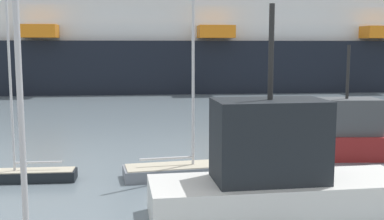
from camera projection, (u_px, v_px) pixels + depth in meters
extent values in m
cube|color=gray|center=(184.00, 171.00, 19.86)|extent=(5.13, 2.23, 0.48)
cube|color=beige|center=(184.00, 165.00, 19.83)|extent=(4.92, 2.09, 0.04)
cylinder|color=silver|center=(193.00, 64.00, 19.36)|extent=(0.12, 0.12, 8.42)
cylinder|color=silver|center=(167.00, 158.00, 19.62)|extent=(2.22, 0.45, 0.10)
cube|color=black|center=(24.00, 176.00, 19.21)|extent=(4.17, 1.04, 0.42)
cube|color=beige|center=(23.00, 171.00, 19.18)|extent=(4.01, 0.96, 0.04)
cylinder|color=silver|center=(11.00, 87.00, 18.70)|extent=(0.10, 0.10, 6.79)
cylinder|color=silver|center=(38.00, 162.00, 19.19)|extent=(1.87, 0.12, 0.08)
cylinder|color=silver|center=(21.00, 119.00, 8.89)|extent=(0.12, 0.12, 6.87)
cube|color=white|center=(280.00, 198.00, 15.24)|extent=(8.53, 3.33, 1.19)
cube|color=#1E2328|center=(269.00, 140.00, 14.93)|extent=(3.62, 2.28, 2.57)
cylinder|color=#262626|center=(271.00, 52.00, 14.56)|extent=(0.17, 0.17, 2.92)
cube|color=maroon|center=(352.00, 146.00, 23.31)|extent=(7.43, 2.51, 1.16)
cube|color=#4C5156|center=(346.00, 116.00, 23.10)|extent=(3.14, 1.80, 1.73)
cylinder|color=#262626|center=(348.00, 72.00, 22.82)|extent=(0.15, 0.15, 2.57)
cube|color=black|center=(278.00, 65.00, 62.45)|extent=(109.99, 19.67, 6.02)
cube|color=white|center=(279.00, 34.00, 61.92)|extent=(101.17, 17.48, 1.97)
cube|color=white|center=(280.00, 18.00, 61.66)|extent=(95.10, 16.43, 1.97)
cube|color=white|center=(280.00, 3.00, 61.40)|extent=(89.03, 15.38, 1.97)
cube|color=orange|center=(39.00, 31.00, 51.04)|extent=(4.06, 3.22, 1.38)
cube|color=orange|center=(216.00, 32.00, 53.06)|extent=(4.06, 3.22, 1.38)
cube|color=orange|center=(380.00, 32.00, 55.07)|extent=(4.06, 3.22, 1.38)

